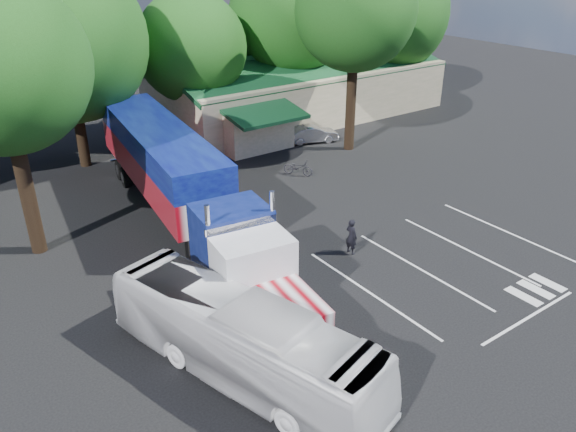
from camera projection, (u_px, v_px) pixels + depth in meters
ground at (288, 238)px, 28.32m from camera, size 120.00×120.00×0.00m
event_hall at (297, 89)px, 47.51m from camera, size 24.20×14.12×5.55m
tree_row_c at (65, 41)px, 33.97m from camera, size 10.00×10.00×13.05m
tree_row_d at (191, 48)px, 40.26m from camera, size 8.00×8.00×10.60m
tree_row_e at (289, 16)px, 44.67m from camera, size 9.60×9.60×12.90m
tree_row_f at (389, 13)px, 49.15m from camera, size 10.40×10.40×13.00m
tree_near_right at (356, 10)px, 36.35m from camera, size 8.00×8.00×13.50m
semi_truck at (178, 180)px, 28.00m from camera, size 5.97×23.66×4.92m
woman at (351, 236)px, 26.60m from camera, size 0.49×0.69×1.79m
bicycle at (298, 167)px, 35.74m from camera, size 1.64×1.99×1.02m
tour_bus at (242, 340)px, 18.78m from camera, size 5.42×11.03×3.00m
silver_sedan at (312, 134)px, 41.54m from camera, size 4.02×2.56×1.25m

